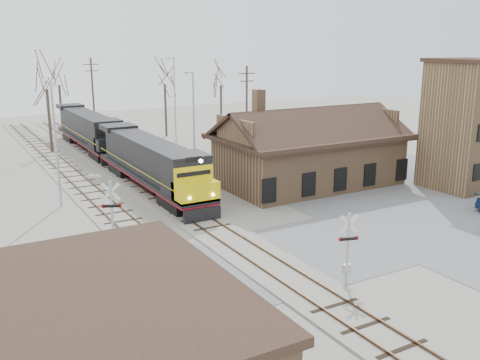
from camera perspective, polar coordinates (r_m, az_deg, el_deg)
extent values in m
plane|color=#9F998F|center=(29.12, 2.44, -8.69)|extent=(140.00, 140.00, 0.00)
cube|color=slate|center=(29.11, 2.44, -8.67)|extent=(60.00, 9.00, 0.03)
cube|color=slate|center=(43.41, 20.04, -1.73)|extent=(22.00, 26.00, 0.03)
cube|color=#9F998F|center=(41.84, -8.54, -1.53)|extent=(3.40, 90.00, 0.12)
cube|color=#473323|center=(41.57, -9.47, -1.51)|extent=(0.08, 90.00, 0.14)
cube|color=#473323|center=(42.06, -7.64, -1.26)|extent=(0.08, 90.00, 0.14)
cube|color=#9F998F|center=(40.52, -14.48, -2.36)|extent=(3.40, 90.00, 0.12)
cube|color=#473323|center=(40.32, -15.47, -2.35)|extent=(0.08, 90.00, 0.14)
cube|color=#473323|center=(40.67, -13.51, -2.08)|extent=(0.08, 90.00, 0.14)
cube|color=#876345|center=(44.52, 7.35, 2.05)|extent=(14.00, 8.00, 4.00)
cube|color=black|center=(44.12, 7.44, 4.71)|extent=(15.20, 9.20, 0.30)
cube|color=black|center=(42.18, 9.37, 5.58)|extent=(15.00, 4.71, 2.66)
cube|color=black|center=(45.80, 5.74, 6.38)|extent=(15.00, 4.71, 2.66)
cube|color=#876345|center=(42.73, 2.00, 8.17)|extent=(0.80, 0.80, 2.20)
cube|color=olive|center=(46.10, 22.88, 5.25)|extent=(5.00, 5.00, 10.00)
cube|color=black|center=(45.67, 23.52, 11.63)|extent=(5.40, 5.40, 0.30)
cube|color=black|center=(16.39, -22.46, -13.04)|extent=(12.40, 10.40, 0.30)
cube|color=black|center=(37.99, -6.26, -2.37)|extent=(2.34, 3.75, 0.94)
cube|color=black|center=(49.07, -11.98, 1.22)|extent=(2.34, 3.75, 0.94)
cube|color=black|center=(43.28, -9.53, 0.61)|extent=(2.81, 18.75, 0.33)
cube|color=maroon|center=(43.32, -9.52, 0.35)|extent=(2.83, 18.75, 0.11)
cube|color=black|center=(44.04, -10.14, 2.76)|extent=(2.44, 13.59, 2.62)
cube|color=black|center=(36.67, -5.83, 0.59)|extent=(2.81, 2.62, 2.62)
cube|color=yellow|center=(35.47, -4.75, -1.19)|extent=(2.81, 1.69, 1.31)
cube|color=black|center=(35.05, -4.04, -3.76)|extent=(2.62, 0.25, 0.94)
cylinder|color=#FFF2CC|center=(34.18, -4.21, 2.03)|extent=(0.26, 0.10, 0.26)
cube|color=black|center=(55.70, -14.24, 2.64)|extent=(2.34, 3.75, 0.94)
cube|color=black|center=(67.35, -17.09, 4.42)|extent=(2.34, 3.75, 0.94)
cube|color=black|center=(61.37, -15.84, 4.30)|extent=(2.81, 18.75, 0.33)
cube|color=maroon|center=(61.40, -15.83, 4.11)|extent=(2.83, 18.75, 0.11)
cube|color=black|center=(62.27, -16.20, 5.77)|extent=(2.44, 13.59, 2.62)
cube|color=black|center=(54.51, -14.14, 4.76)|extent=(2.81, 2.62, 2.62)
cube|color=black|center=(53.13, -13.61, 3.68)|extent=(2.81, 1.69, 1.31)
cube|color=black|center=(52.51, -13.23, 2.01)|extent=(2.62, 0.25, 0.94)
cylinder|color=#A5A8AD|center=(26.35, 11.43, -7.26)|extent=(0.13, 0.13, 3.63)
cube|color=silver|center=(25.91, 11.56, -4.64)|extent=(0.92, 0.31, 0.95)
cube|color=silver|center=(25.91, 11.56, -4.64)|extent=(0.92, 0.31, 0.95)
cube|color=black|center=(26.15, 11.48, -6.15)|extent=(0.83, 0.38, 0.14)
cylinder|color=#B20C0C|center=(25.99, 10.66, -6.24)|extent=(0.23, 0.14, 0.22)
cylinder|color=#B20C0C|center=(26.32, 12.30, -6.06)|extent=(0.23, 0.14, 0.22)
cube|color=#A5A8AD|center=(26.73, 11.32, -9.25)|extent=(0.36, 0.27, 0.45)
cylinder|color=#A5A8AD|center=(30.76, -13.48, -3.79)|extent=(0.14, 0.14, 4.05)
cube|color=silver|center=(30.35, -13.63, -1.24)|extent=(0.99, 0.46, 1.06)
cube|color=silver|center=(30.35, -13.63, -1.24)|extent=(0.99, 0.46, 1.06)
cube|color=black|center=(30.58, -13.54, -2.71)|extent=(0.90, 0.50, 0.15)
cylinder|color=#B20C0C|center=(30.52, -12.70, -2.69)|extent=(0.25, 0.17, 0.24)
cylinder|color=#B20C0C|center=(30.64, -14.39, -2.72)|extent=(0.25, 0.17, 0.24)
cube|color=#A5A8AD|center=(31.11, -13.36, -5.74)|extent=(0.41, 0.30, 0.51)
cylinder|color=#A5A8AD|center=(39.75, -19.04, 3.53)|extent=(0.18, 0.18, 8.94)
cylinder|color=#A5A8AD|center=(40.11, -19.80, 9.87)|extent=(0.12, 1.80, 0.12)
cube|color=#A5A8AD|center=(40.91, -20.00, 9.78)|extent=(0.25, 0.50, 0.12)
cylinder|color=#A5A8AD|center=(51.23, -4.95, 6.48)|extent=(0.18, 0.18, 8.86)
cylinder|color=#A5A8AD|center=(51.64, -5.48, 11.36)|extent=(0.12, 1.80, 0.12)
cube|color=#A5A8AD|center=(52.38, -5.85, 11.29)|extent=(0.25, 0.50, 0.12)
cylinder|color=#A5A8AD|center=(63.83, -6.96, 8.44)|extent=(0.18, 0.18, 9.88)
cylinder|color=#A5A8AD|center=(64.36, -7.41, 12.79)|extent=(0.12, 1.80, 0.12)
cube|color=#A5A8AD|center=(65.10, -7.69, 12.71)|extent=(0.25, 0.50, 0.12)
cylinder|color=#382D23|center=(70.84, -15.39, 8.54)|extent=(0.24, 0.24, 9.68)
cube|color=#382D23|center=(70.59, -15.61, 11.80)|extent=(2.00, 0.10, 0.10)
cube|color=#382D23|center=(70.62, -15.57, 11.15)|extent=(1.60, 0.10, 0.10)
cylinder|color=#382D23|center=(58.40, 0.72, 7.62)|extent=(0.24, 0.24, 9.10)
cube|color=#382D23|center=(58.08, 0.73, 11.29)|extent=(2.00, 0.10, 0.10)
cube|color=#382D23|center=(58.13, 0.73, 10.51)|extent=(1.60, 0.10, 0.10)
cylinder|color=#382D23|center=(60.71, -19.65, 5.93)|extent=(0.32, 0.32, 6.75)
cylinder|color=#382D23|center=(75.08, -18.55, 7.25)|extent=(0.32, 0.32, 6.15)
cylinder|color=#382D23|center=(68.28, -7.93, 7.37)|extent=(0.32, 0.32, 6.51)
cylinder|color=#382D23|center=(71.43, -2.03, 7.62)|extent=(0.32, 0.32, 6.08)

